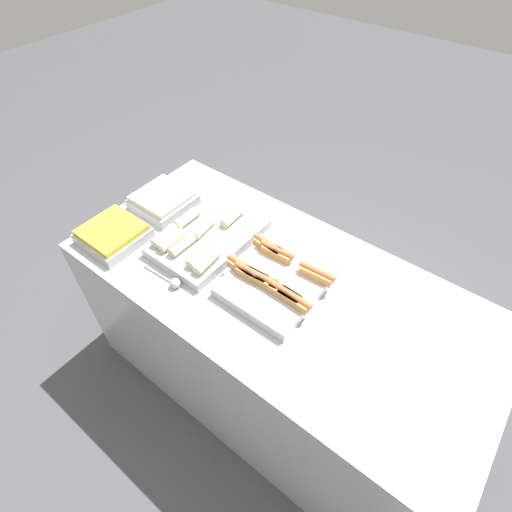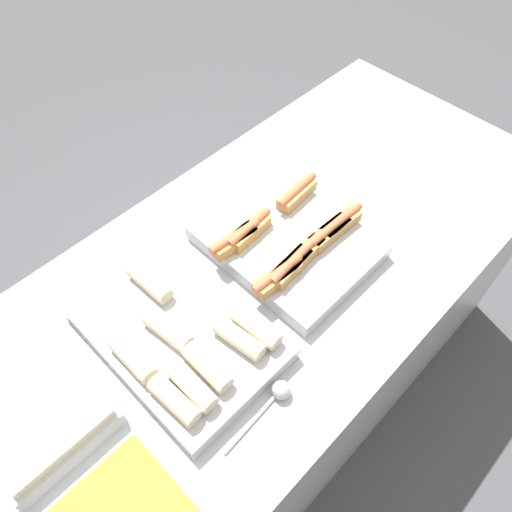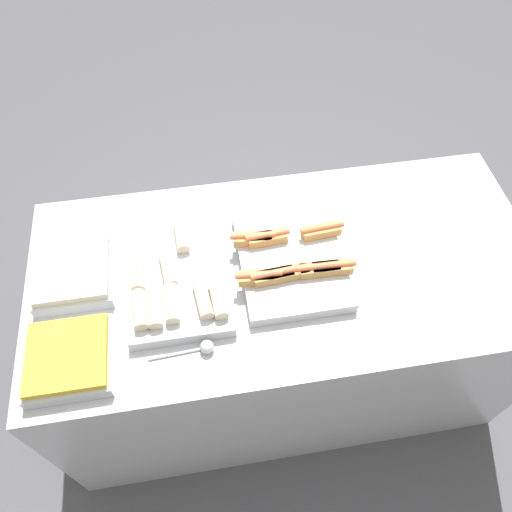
{
  "view_description": "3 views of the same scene",
  "coord_description": "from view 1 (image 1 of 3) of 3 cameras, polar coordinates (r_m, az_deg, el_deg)",
  "views": [
    {
      "loc": [
        0.58,
        -0.89,
        2.15
      ],
      "look_at": [
        -0.11,
        0.0,
        0.96
      ],
      "focal_mm": 28.0,
      "sensor_mm": 36.0,
      "label": 1
    },
    {
      "loc": [
        -0.66,
        -0.54,
        2.0
      ],
      "look_at": [
        -0.11,
        0.0,
        0.96
      ],
      "focal_mm": 35.0,
      "sensor_mm": 36.0,
      "label": 2
    },
    {
      "loc": [
        -0.27,
        -0.97,
        2.33
      ],
      "look_at": [
        -0.11,
        0.0,
        0.96
      ],
      "focal_mm": 35.0,
      "sensor_mm": 36.0,
      "label": 3
    }
  ],
  "objects": [
    {
      "name": "counter",
      "position": [
        2.01,
        2.58,
        -11.62
      ],
      "size": [
        1.81,
        0.87,
        0.88
      ],
      "color": "#B7BABF",
      "rests_on": "ground_plane"
    },
    {
      "name": "tray_side_back",
      "position": [
        2.03,
        -13.1,
        7.76
      ],
      "size": [
        0.26,
        0.26,
        0.07
      ],
      "color": "#B7BABF",
      "rests_on": "counter"
    },
    {
      "name": "tray_hotdogs",
      "position": [
        1.62,
        3.27,
        -3.07
      ],
      "size": [
        0.41,
        0.45,
        0.1
      ],
      "color": "#B7BABF",
      "rests_on": "counter"
    },
    {
      "name": "ground_plane",
      "position": [
        2.4,
        2.22,
        -17.13
      ],
      "size": [
        12.0,
        12.0,
        0.0
      ],
      "primitive_type": "plane",
      "color": "#4C4C51"
    },
    {
      "name": "tray_side_front",
      "position": [
        1.91,
        -19.75,
        2.94
      ],
      "size": [
        0.26,
        0.26,
        0.07
      ],
      "color": "#B7BABF",
      "rests_on": "counter"
    },
    {
      "name": "serving_spoon_near",
      "position": [
        1.66,
        -11.85,
        -3.63
      ],
      "size": [
        0.21,
        0.04,
        0.04
      ],
      "color": "#B2B5BA",
      "rests_on": "counter"
    },
    {
      "name": "tray_wraps",
      "position": [
        1.8,
        -7.2,
        2.65
      ],
      "size": [
        0.34,
        0.5,
        0.09
      ],
      "color": "#B7BABF",
      "rests_on": "counter"
    }
  ]
}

